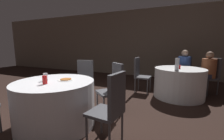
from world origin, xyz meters
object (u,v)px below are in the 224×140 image
chair_far_northeast (211,73)px  bottle_far (177,64)px  table_near (56,103)px  soda_can_silver (45,77)px  person_blue_shirt (183,69)px  person_floral_shirt (206,73)px  chair_near_east (112,104)px  chair_far_north (184,70)px  soda_can_red (45,80)px  chair_far_west (140,72)px  pizza_plate_near (66,79)px  chair_near_northeast (114,85)px  chair_near_north (84,78)px  table_far (179,83)px

chair_far_northeast → bottle_far: (-0.85, -0.98, 0.31)m
table_near → soda_can_silver: soda_can_silver is taller
person_blue_shirt → person_floral_shirt: person_blue_shirt is taller
chair_far_northeast → person_blue_shirt: bearing=33.8°
chair_near_east → person_floral_shirt: person_floral_shirt is taller
chair_far_north → soda_can_red: size_ratio=7.93×
person_floral_shirt → bottle_far: bearing=100.4°
chair_far_west → person_floral_shirt: (1.67, 0.51, 0.02)m
chair_far_north → person_blue_shirt: bearing=90.0°
table_near → pizza_plate_near: (0.11, 0.14, 0.38)m
person_floral_shirt → chair_near_east: bearing=114.1°
soda_can_silver → chair_near_northeast: bearing=44.8°
soda_can_silver → chair_far_northeast: bearing=47.7°
chair_near_northeast → chair_near_north: bearing=24.6°
chair_far_northeast → soda_can_silver: (-2.74, -3.00, 0.23)m
chair_far_west → chair_far_north: (1.15, 0.97, 0.00)m
table_far → chair_far_northeast: 1.04m
table_far → chair_far_north: size_ratio=1.24×
chair_near_northeast → pizza_plate_near: 0.88m
person_floral_shirt → chair_far_west: bearing=66.9°
chair_far_west → pizza_plate_near: bearing=-15.3°
chair_far_northeast → table_near: bearing=98.7°
person_blue_shirt → soda_can_red: (-1.91, -3.35, 0.20)m
chair_near_north → chair_near_east: same height
chair_far_west → soda_can_red: size_ratio=7.93×
chair_near_northeast → pizza_plate_near: (-0.57, -0.64, 0.18)m
table_near → bottle_far: size_ratio=4.55×
pizza_plate_near → chair_near_northeast: bearing=48.4°
table_far → bottle_far: bearing=-102.0°
person_blue_shirt → pizza_plate_near: (-1.82, -3.02, 0.15)m
chair_near_north → chair_near_northeast: (0.83, -0.24, 0.00)m
table_near → soda_can_red: soda_can_red is taller
table_far → person_floral_shirt: person_floral_shirt is taller
chair_far_north → soda_can_red: bearing=68.6°
table_far → soda_can_silver: 3.08m
chair_near_north → pizza_plate_near: bearing=97.8°
chair_near_northeast → soda_can_silver: chair_near_northeast is taller
person_blue_shirt → chair_near_east: bearing=82.2°
chair_far_north → pizza_plate_near: size_ratio=3.75×
table_near → chair_far_west: chair_far_west is taller
chair_far_north → person_floral_shirt: 0.70m
chair_far_west → person_floral_shirt: 1.75m
chair_near_north → soda_can_red: chair_near_north is taller
chair_near_northeast → person_blue_shirt: size_ratio=0.83×
table_near → person_blue_shirt: size_ratio=1.06×
table_far → person_floral_shirt: 0.88m
chair_near_north → chair_far_north: (2.09, 2.30, 0.00)m
table_near → soda_can_silver: 0.46m
person_floral_shirt → pizza_plate_near: bearing=98.9°
chair_far_north → pizza_plate_near: bearing=67.4°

